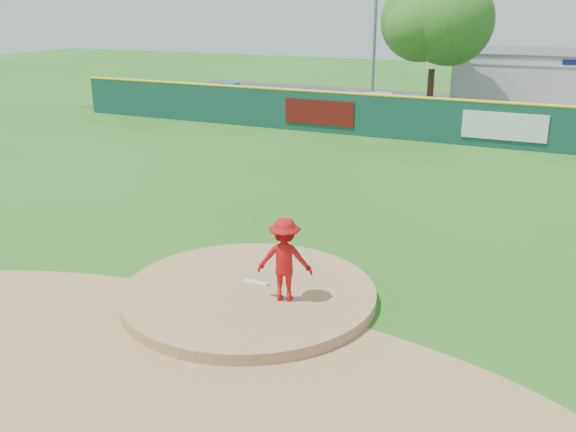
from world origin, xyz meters
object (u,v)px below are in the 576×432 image
at_px(van, 387,105).
at_px(light_pole_left, 376,3).
at_px(pitcher, 285,259).
at_px(deciduous_tree, 434,33).
at_px(playground_slide, 229,95).

height_order(van, light_pole_left, light_pole_left).
bearing_deg(van, pitcher, 170.75).
bearing_deg(deciduous_tree, playground_slide, -170.22).
relative_size(van, deciduous_tree, 0.71).
distance_m(van, deciduous_tree, 4.65).
relative_size(deciduous_tree, light_pole_left, 0.67).
relative_size(playground_slide, light_pole_left, 0.24).
height_order(playground_slide, deciduous_tree, deciduous_tree).
bearing_deg(deciduous_tree, light_pole_left, 153.43).
height_order(playground_slide, light_pole_left, light_pole_left).
xyz_separation_m(pitcher, light_pole_left, (-6.92, 27.12, 4.92)).
bearing_deg(van, light_pole_left, 7.53).
height_order(van, deciduous_tree, deciduous_tree).
distance_m(pitcher, light_pole_left, 28.42).
xyz_separation_m(playground_slide, light_pole_left, (7.79, 4.03, 5.30)).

